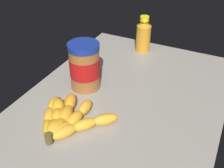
# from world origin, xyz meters

# --- Properties ---
(ground_plane) EXTENTS (0.88, 0.60, 0.03)m
(ground_plane) POSITION_xyz_m (0.00, 0.00, -0.02)
(ground_plane) COLOR gray
(banana_bunch) EXTENTS (0.20, 0.23, 0.04)m
(banana_bunch) POSITION_xyz_m (-0.15, 0.10, 0.02)
(banana_bunch) COLOR gold
(banana_bunch) RESTS_ON ground_plane
(peanut_butter_jar) EXTENTS (0.10, 0.10, 0.16)m
(peanut_butter_jar) POSITION_xyz_m (0.03, 0.14, 0.08)
(peanut_butter_jar) COLOR #9E602D
(peanut_butter_jar) RESTS_ON ground_plane
(honey_bottle) EXTENTS (0.06, 0.06, 0.15)m
(honey_bottle) POSITION_xyz_m (0.36, 0.07, 0.07)
(honey_bottle) COLOR orange
(honey_bottle) RESTS_ON ground_plane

